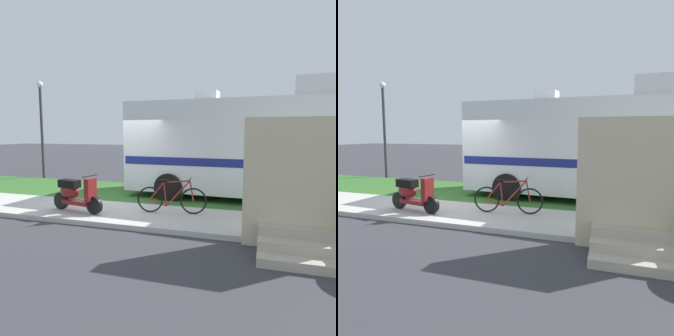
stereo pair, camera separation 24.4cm
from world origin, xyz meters
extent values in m
plane|color=#38383D|center=(0.00, 0.00, 0.00)|extent=(80.00, 80.00, 0.00)
cube|color=beige|center=(0.00, -1.20, 0.06)|extent=(24.00, 2.00, 0.12)
cube|color=#336628|center=(0.00, 1.50, 0.04)|extent=(24.00, 3.40, 0.08)
cube|color=silver|center=(3.39, 1.79, 1.69)|extent=(6.87, 2.94, 2.77)
cube|color=silver|center=(5.86, 1.67, 3.32)|extent=(1.93, 2.56, 0.50)
cube|color=navy|center=(3.39, 1.79, 1.27)|extent=(6.73, 2.96, 0.24)
cube|color=silver|center=(2.38, 1.85, 3.25)|extent=(0.73, 0.64, 0.36)
cylinder|color=black|center=(5.54, 2.93, 0.45)|extent=(0.91, 0.33, 0.90)
cylinder|color=black|center=(5.41, 0.44, 0.45)|extent=(0.91, 0.33, 0.90)
cylinder|color=black|center=(1.60, 3.14, 0.45)|extent=(0.91, 0.33, 0.90)
cylinder|color=black|center=(1.47, 0.64, 0.45)|extent=(0.91, 0.33, 0.90)
cylinder|color=black|center=(0.26, -1.62, 0.34)|extent=(0.45, 0.17, 0.44)
cylinder|color=black|center=(-0.85, -1.43, 0.34)|extent=(0.45, 0.17, 0.44)
cube|color=maroon|center=(-0.29, -1.52, 0.36)|extent=(0.82, 0.41, 0.10)
cube|color=black|center=(-0.54, -1.48, 0.82)|extent=(0.60, 0.35, 0.20)
ellipsoid|color=maroon|center=(-0.54, -1.48, 0.62)|extent=(0.64, 0.40, 0.36)
cube|color=maroon|center=(0.15, -1.60, 0.72)|extent=(0.19, 0.34, 0.56)
cylinder|color=black|center=(0.15, -1.60, 1.07)|extent=(0.12, 0.50, 0.04)
sphere|color=white|center=(0.15, -1.60, 0.90)|extent=(0.12, 0.12, 0.12)
torus|color=black|center=(2.58, -0.87, 0.45)|extent=(0.65, 0.13, 0.65)
torus|color=black|center=(1.50, -1.02, 0.45)|extent=(0.65, 0.13, 0.65)
cylinder|color=maroon|center=(2.20, -0.92, 0.62)|extent=(0.61, 0.12, 0.67)
cylinder|color=maroon|center=(1.88, -0.97, 0.60)|extent=(0.11, 0.05, 0.60)
cylinder|color=maroon|center=(2.17, -0.93, 0.92)|extent=(0.66, 0.13, 0.09)
cylinder|color=maroon|center=(1.70, -0.99, 0.37)|extent=(0.43, 0.10, 0.18)
cylinder|color=maroon|center=(1.67, -1.00, 0.67)|extent=(0.38, 0.09, 0.47)
cylinder|color=maroon|center=(2.53, -0.88, 0.70)|extent=(0.13, 0.05, 0.51)
cube|color=black|center=(1.84, -0.97, 0.93)|extent=(0.21, 0.13, 0.06)
cylinder|color=black|center=(2.49, -0.88, 0.99)|extent=(0.10, 0.52, 0.03)
cube|color=#B7B29E|center=(4.94, 5.56, 1.07)|extent=(2.72, 2.09, 1.58)
cube|color=black|center=(4.94, 5.56, 1.56)|extent=(2.59, 2.10, 0.44)
cylinder|color=black|center=(4.80, 4.62, 0.38)|extent=(0.77, 0.29, 0.76)
cylinder|color=black|center=(4.68, 6.47, 0.38)|extent=(0.77, 0.29, 0.76)
cube|color=#1E478C|center=(-0.13, 9.33, 1.02)|extent=(2.62, 2.16, 1.48)
cube|color=black|center=(-0.13, 9.33, 1.46)|extent=(2.49, 2.18, 0.44)
cube|color=#1E478C|center=(2.61, 9.54, 0.63)|extent=(3.17, 2.21, 0.69)
cylinder|color=black|center=(-0.25, 8.37, 0.38)|extent=(0.78, 0.30, 0.76)
cylinder|color=black|center=(-0.40, 10.27, 0.38)|extent=(0.78, 0.30, 0.76)
cylinder|color=black|center=(3.04, 8.61, 0.38)|extent=(0.78, 0.30, 0.76)
cylinder|color=black|center=(2.90, 10.52, 0.38)|extent=(0.78, 0.30, 0.76)
cube|color=#B2A893|center=(4.85, -2.80, 0.08)|extent=(1.40, 0.96, 0.16)
cube|color=#B2A893|center=(4.85, -2.64, 0.24)|extent=(1.40, 0.64, 0.16)
cube|color=#B2A893|center=(4.85, -2.48, 0.40)|extent=(1.40, 0.32, 0.16)
cube|color=beige|center=(4.85, -2.17, 1.20)|extent=(2.00, 0.30, 2.40)
cylinder|color=#B2B2B7|center=(4.21, -0.98, 0.22)|extent=(0.06, 0.06, 0.20)
cylinder|color=#B2B2B7|center=(4.21, -0.98, 0.34)|extent=(0.03, 0.03, 0.04)
cylinder|color=black|center=(4.21, -0.98, 0.37)|extent=(0.03, 0.03, 0.02)
cylinder|color=brown|center=(4.13, -0.78, 0.24)|extent=(0.08, 0.08, 0.23)
cylinder|color=brown|center=(4.13, -0.78, 0.37)|extent=(0.03, 0.03, 0.05)
cylinder|color=black|center=(4.13, -0.78, 0.40)|extent=(0.04, 0.04, 0.02)
cylinder|color=#333338|center=(-5.57, 3.60, 2.07)|extent=(0.12, 0.12, 4.15)
sphere|color=silver|center=(-5.57, 3.60, 4.27)|extent=(0.28, 0.28, 0.28)
camera|label=1|loc=(4.25, -8.12, 2.13)|focal=32.91mm
camera|label=2|loc=(4.48, -8.04, 2.13)|focal=32.91mm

